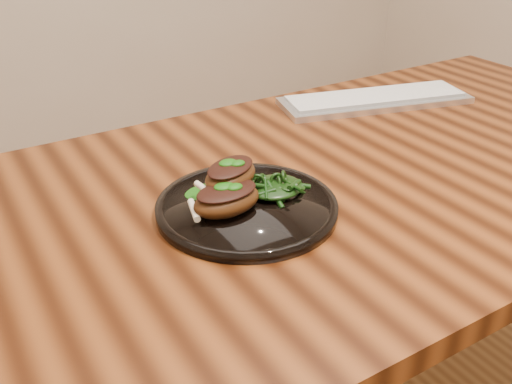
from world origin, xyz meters
TOP-DOWN VIEW (x-y plane):
  - desk at (0.00, 0.00)m, footprint 1.60×0.80m
  - plate at (-0.24, -0.04)m, footprint 0.29×0.29m
  - lamb_chop_front at (-0.28, -0.05)m, footprint 0.12×0.08m
  - lamb_chop_back at (-0.25, -0.01)m, footprint 0.12×0.11m
  - herb_smear at (-0.27, 0.02)m, footprint 0.08×0.05m
  - greens_heap at (-0.18, -0.03)m, footprint 0.09×0.09m
  - keyboard at (0.27, 0.23)m, footprint 0.47×0.25m

SIDE VIEW (x-z plane):
  - desk at x=0.00m, z-range 0.29..1.04m
  - plate at x=-0.24m, z-range 0.75..0.77m
  - keyboard at x=0.27m, z-range 0.75..0.77m
  - herb_smear at x=-0.27m, z-range 0.77..0.77m
  - greens_heap at x=-0.18m, z-range 0.76..0.80m
  - lamb_chop_front at x=-0.28m, z-range 0.77..0.82m
  - lamb_chop_back at x=-0.25m, z-range 0.78..0.83m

